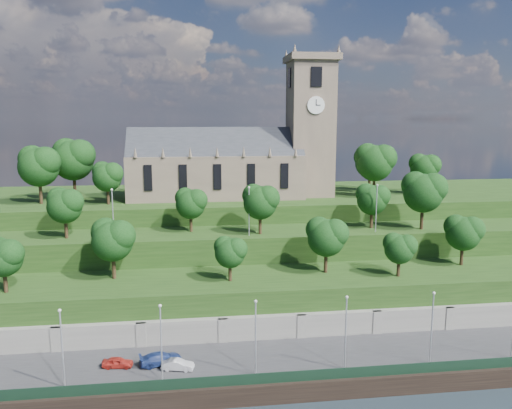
{
  "coord_description": "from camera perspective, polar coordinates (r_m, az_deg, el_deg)",
  "views": [
    {
      "loc": [
        -8.38,
        -47.49,
        29.5
      ],
      "look_at": [
        1.58,
        30.0,
        16.12
      ],
      "focal_mm": 35.0,
      "sensor_mm": 36.0,
      "label": 1
    }
  ],
  "objects": [
    {
      "name": "trees_hilltop",
      "position": [
        92.73,
        -4.66,
        4.83
      ],
      "size": [
        77.46,
        15.49,
        11.08
      ],
      "color": "black",
      "rests_on": "hilltop"
    },
    {
      "name": "promenade",
      "position": [
        61.18,
        1.47,
        -18.05
      ],
      "size": [
        160.0,
        12.0,
        2.0
      ],
      "primitive_type": "cube",
      "color": "#2D2D30",
      "rests_on": "ground"
    },
    {
      "name": "embankment_lower",
      "position": [
        70.77,
        -0.03,
        -11.4
      ],
      "size": [
        160.0,
        12.0,
        8.0
      ],
      "primitive_type": "cube",
      "color": "#1C3812",
      "rests_on": "ground"
    },
    {
      "name": "car_left",
      "position": [
        60.7,
        -15.52,
        -16.99
      ],
      "size": [
        3.53,
        1.71,
        1.16
      ],
      "primitive_type": "imported",
      "rotation": [
        0.0,
        0.0,
        1.47
      ],
      "color": "#AE261D",
      "rests_on": "promenade"
    },
    {
      "name": "hilltop",
      "position": [
        100.29,
        -2.35,
        -2.96
      ],
      "size": [
        160.0,
        32.0,
        15.0
      ],
      "primitive_type": "cube",
      "color": "#1C3812",
      "rests_on": "ground"
    },
    {
      "name": "lamp_posts_upper",
      "position": [
        75.11,
        -0.8,
        -0.32
      ],
      "size": [
        40.36,
        0.36,
        7.61
      ],
      "color": "#B2B2B7",
      "rests_on": "embankment_upper"
    },
    {
      "name": "lamp_posts_promenade",
      "position": [
        55.22,
        -0.05,
        -14.42
      ],
      "size": [
        60.36,
        0.36,
        8.6
      ],
      "color": "#B2B2B7",
      "rests_on": "promenade"
    },
    {
      "name": "trees_upper",
      "position": [
        77.86,
        4.09,
        0.82
      ],
      "size": [
        61.53,
        8.45,
        9.32
      ],
      "color": "black",
      "rests_on": "embankment_upper"
    },
    {
      "name": "retaining_wall",
      "position": [
        65.84,
        0.66,
        -14.49
      ],
      "size": [
        160.0,
        2.1,
        5.0
      ],
      "color": "slate",
      "rests_on": "ground"
    },
    {
      "name": "quay_wall",
      "position": [
        55.92,
        2.48,
        -20.81
      ],
      "size": [
        160.0,
        0.5,
        2.2
      ],
      "primitive_type": "cube",
      "color": "black",
      "rests_on": "ground"
    },
    {
      "name": "embankment_upper",
      "position": [
        80.45,
        -1.03,
        -7.26
      ],
      "size": [
        160.0,
        10.0,
        12.0
      ],
      "primitive_type": "cube",
      "color": "#1C3812",
      "rests_on": "ground"
    },
    {
      "name": "fence",
      "position": [
        55.73,
        2.38,
        -19.15
      ],
      "size": [
        160.0,
        0.1,
        1.2
      ],
      "primitive_type": "cube",
      "color": "black",
      "rests_on": "promenade"
    },
    {
      "name": "car_middle",
      "position": [
        58.81,
        -8.93,
        -17.64
      ],
      "size": [
        3.74,
        1.97,
        1.17
      ],
      "primitive_type": "imported",
      "rotation": [
        0.0,
        0.0,
        1.36
      ],
      "color": "#A8A7AB",
      "rests_on": "promenade"
    },
    {
      "name": "trees_lower",
      "position": [
        68.51,
        -0.09,
        -4.14
      ],
      "size": [
        68.6,
        9.16,
        8.35
      ],
      "color": "black",
      "rests_on": "embankment_lower"
    },
    {
      "name": "ground",
      "position": [
        56.53,
        2.47,
        -21.75
      ],
      "size": [
        320.0,
        320.0,
        0.0
      ],
      "primitive_type": "plane",
      "color": "black",
      "rests_on": "ground"
    },
    {
      "name": "car_right",
      "position": [
        60.22,
        -10.84,
        -16.89
      ],
      "size": [
        5.12,
        3.03,
        1.39
      ],
      "primitive_type": "imported",
      "rotation": [
        0.0,
        0.0,
        1.81
      ],
      "color": "navy",
      "rests_on": "promenade"
    },
    {
      "name": "church",
      "position": [
        94.18,
        -1.72,
        5.47
      ],
      "size": [
        38.6,
        12.35,
        27.6
      ],
      "color": "brown",
      "rests_on": "hilltop"
    }
  ]
}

